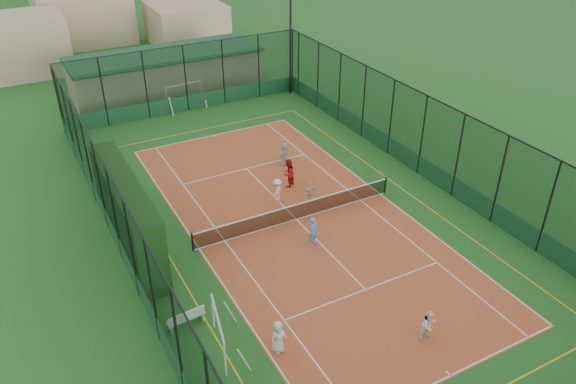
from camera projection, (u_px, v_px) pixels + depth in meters
name	position (u px, v px, depth m)	size (l,w,h in m)	color
ground	(296.00, 219.00, 29.87)	(300.00, 300.00, 0.00)	#236522
court_slab	(296.00, 219.00, 29.87)	(11.17, 23.97, 0.01)	#A44824
tennis_net	(296.00, 211.00, 29.60)	(11.67, 0.12, 1.06)	black
perimeter_fence	(297.00, 179.00, 28.59)	(18.12, 34.12, 5.00)	black
floodlight_ne	(290.00, 43.00, 43.78)	(0.60, 0.26, 8.25)	black
clubhouse	(166.00, 71.00, 45.70)	(15.20, 7.20, 3.15)	tan
hedge_left	(128.00, 214.00, 26.83)	(1.31, 8.73, 3.82)	black
white_bench	(186.00, 317.00, 22.90)	(1.61, 0.44, 0.90)	white
futsal_goal_near	(219.00, 334.00, 21.51)	(0.79, 2.73, 1.76)	white
futsal_goal_far	(184.00, 96.00, 42.69)	(2.89, 0.84, 1.86)	white
child_near_left	(278.00, 337.00, 21.57)	(0.72, 0.47, 1.47)	silver
child_near_mid	(313.00, 231.00, 27.54)	(0.57, 0.37, 1.57)	#509CE5
child_near_right	(429.00, 325.00, 22.14)	(0.69, 0.54, 1.42)	white
child_far_left	(277.00, 190.00, 31.12)	(0.89, 0.51, 1.38)	white
child_far_right	(310.00, 193.00, 31.08)	(0.70, 0.29, 1.20)	silver
child_far_back	(284.00, 153.00, 34.87)	(1.37, 0.44, 1.47)	silver
coach	(288.00, 173.00, 32.47)	(0.83, 0.65, 1.71)	#AC1512
tennis_balls	(300.00, 205.00, 31.07)	(3.91, 1.28, 0.07)	#CCE033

